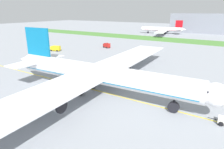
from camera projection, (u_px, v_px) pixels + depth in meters
The scene contains 8 objects.
ground_plane at pixel (82, 90), 55.25m from camera, with size 600.00×600.00×0.00m, color #9399A0.
apron_taxi_line at pixel (87, 88), 56.74m from camera, with size 280.00×0.36×0.01m, color yellow.
grass_median_strip at pixel (185, 41), 143.91m from camera, with size 320.00×24.00×0.10m, color #4C8438.
airliner_foreground at pixel (95, 74), 51.16m from camera, with size 59.08×95.95×16.19m.
ground_crew_marshaller_front at pixel (36, 92), 51.48m from camera, with size 0.58×0.26×1.65m.
service_truck_baggage_loader at pixel (107, 45), 117.12m from camera, with size 5.03×3.50×2.69m.
service_truck_fuel_bowser at pixel (55, 48), 107.82m from camera, with size 5.92×3.61×2.80m.
parked_airliner_far_left at pixel (163, 29), 185.68m from camera, with size 40.60×65.88×12.37m.
Camera 1 is at (34.70, -38.67, 20.93)m, focal length 32.26 mm.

